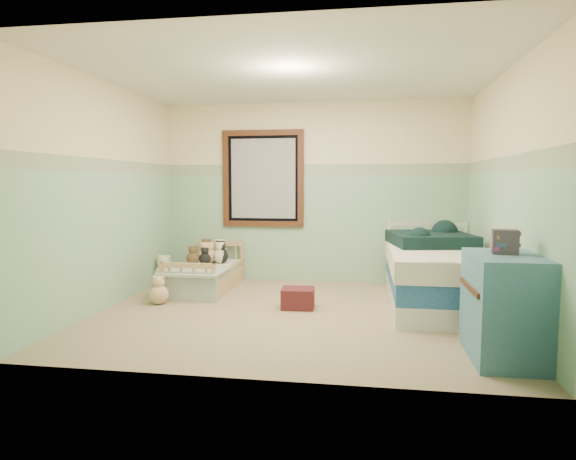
% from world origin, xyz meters
% --- Properties ---
extents(floor, '(4.20, 3.60, 0.02)m').
position_xyz_m(floor, '(0.00, 0.00, -0.01)').
color(floor, '#8A7C5B').
rests_on(floor, ground).
extents(ceiling, '(4.20, 3.60, 0.02)m').
position_xyz_m(ceiling, '(0.00, 0.00, 2.51)').
color(ceiling, silver).
rests_on(ceiling, wall_back).
extents(wall_back, '(4.20, 0.04, 2.50)m').
position_xyz_m(wall_back, '(0.00, 1.80, 1.25)').
color(wall_back, beige).
rests_on(wall_back, floor).
extents(wall_front, '(4.20, 0.04, 2.50)m').
position_xyz_m(wall_front, '(0.00, -1.80, 1.25)').
color(wall_front, beige).
rests_on(wall_front, floor).
extents(wall_left, '(0.04, 3.60, 2.50)m').
position_xyz_m(wall_left, '(-2.10, 0.00, 1.25)').
color(wall_left, beige).
rests_on(wall_left, floor).
extents(wall_right, '(0.04, 3.60, 2.50)m').
position_xyz_m(wall_right, '(2.10, 0.00, 1.25)').
color(wall_right, beige).
rests_on(wall_right, floor).
extents(wainscot_mint, '(4.20, 0.01, 1.50)m').
position_xyz_m(wainscot_mint, '(0.00, 1.79, 0.75)').
color(wainscot_mint, '#8EC19D').
rests_on(wainscot_mint, floor).
extents(border_strip, '(4.20, 0.01, 0.15)m').
position_xyz_m(border_strip, '(0.00, 1.79, 1.57)').
color(border_strip, '#43694C').
rests_on(border_strip, wall_back).
extents(window_frame, '(1.16, 0.06, 1.36)m').
position_xyz_m(window_frame, '(-0.70, 1.76, 1.45)').
color(window_frame, '#3E2313').
rests_on(window_frame, wall_back).
extents(window_blinds, '(0.92, 0.01, 1.12)m').
position_xyz_m(window_blinds, '(-0.70, 1.77, 1.45)').
color(window_blinds, '#B2B2B0').
rests_on(window_blinds, window_frame).
extents(toddler_bed_frame, '(0.70, 1.39, 0.18)m').
position_xyz_m(toddler_bed_frame, '(-1.33, 1.05, 0.09)').
color(toddler_bed_frame, '#AA7E50').
rests_on(toddler_bed_frame, floor).
extents(toddler_mattress, '(0.64, 1.33, 0.12)m').
position_xyz_m(toddler_mattress, '(-1.33, 1.05, 0.24)').
color(toddler_mattress, silver).
rests_on(toddler_mattress, toddler_bed_frame).
extents(patchwork_quilt, '(0.76, 0.70, 0.03)m').
position_xyz_m(patchwork_quilt, '(-1.33, 0.62, 0.31)').
color(patchwork_quilt, '#6482B1').
rests_on(patchwork_quilt, toddler_mattress).
extents(plush_bed_brown, '(0.21, 0.21, 0.21)m').
position_xyz_m(plush_bed_brown, '(-1.48, 1.55, 0.40)').
color(plush_bed_brown, brown).
rests_on(plush_bed_brown, toddler_mattress).
extents(plush_bed_white, '(0.21, 0.21, 0.21)m').
position_xyz_m(plush_bed_white, '(-1.28, 1.55, 0.40)').
color(plush_bed_white, white).
rests_on(plush_bed_white, toddler_mattress).
extents(plush_bed_tan, '(0.19, 0.19, 0.19)m').
position_xyz_m(plush_bed_tan, '(-1.43, 1.33, 0.39)').
color(plush_bed_tan, '#E5B882').
rests_on(plush_bed_tan, toddler_mattress).
extents(plush_bed_dark, '(0.19, 0.19, 0.19)m').
position_xyz_m(plush_bed_dark, '(-1.20, 1.33, 0.39)').
color(plush_bed_dark, black).
rests_on(plush_bed_dark, toddler_mattress).
extents(plush_floor_cream, '(0.28, 0.28, 0.28)m').
position_xyz_m(plush_floor_cream, '(-1.95, 1.17, 0.14)').
color(plush_floor_cream, beige).
rests_on(plush_floor_cream, floor).
extents(plush_floor_tan, '(0.22, 0.22, 0.22)m').
position_xyz_m(plush_floor_tan, '(-1.59, 0.17, 0.11)').
color(plush_floor_tan, '#E5B882').
rests_on(plush_floor_tan, floor).
extents(twin_bed_frame, '(1.03, 2.07, 0.22)m').
position_xyz_m(twin_bed_frame, '(1.55, 0.57, 0.11)').
color(twin_bed_frame, silver).
rests_on(twin_bed_frame, floor).
extents(twin_boxspring, '(1.03, 2.07, 0.22)m').
position_xyz_m(twin_boxspring, '(1.55, 0.57, 0.33)').
color(twin_boxspring, navy).
rests_on(twin_boxspring, twin_bed_frame).
extents(twin_mattress, '(1.08, 2.11, 0.22)m').
position_xyz_m(twin_mattress, '(1.55, 0.57, 0.55)').
color(twin_mattress, '#EFE6C9').
rests_on(twin_mattress, twin_boxspring).
extents(teal_blanket, '(1.02, 1.06, 0.14)m').
position_xyz_m(teal_blanket, '(1.50, 0.87, 0.73)').
color(teal_blanket, black).
rests_on(teal_blanket, twin_mattress).
extents(dresser, '(0.52, 0.83, 0.83)m').
position_xyz_m(dresser, '(1.83, -1.07, 0.41)').
color(dresser, teal).
rests_on(dresser, floor).
extents(book_stack, '(0.21, 0.17, 0.19)m').
position_xyz_m(book_stack, '(1.83, -1.01, 0.93)').
color(book_stack, brown).
rests_on(book_stack, dresser).
extents(red_pillow, '(0.38, 0.33, 0.22)m').
position_xyz_m(red_pillow, '(0.01, 0.24, 0.11)').
color(red_pillow, maroon).
rests_on(red_pillow, floor).
extents(floor_book, '(0.32, 0.29, 0.02)m').
position_xyz_m(floor_book, '(0.01, 0.59, 0.01)').
color(floor_book, yellow).
rests_on(floor_book, floor).
extents(extra_plush_0, '(0.20, 0.20, 0.20)m').
position_xyz_m(extra_plush_0, '(-1.26, 1.51, 0.40)').
color(extra_plush_0, black).
rests_on(extra_plush_0, toddler_mattress).
extents(extra_plush_1, '(0.17, 0.17, 0.17)m').
position_xyz_m(extra_plush_1, '(-1.53, 1.14, 0.39)').
color(extra_plush_1, brown).
rests_on(extra_plush_1, toddler_mattress).
extents(extra_plush_2, '(0.16, 0.16, 0.16)m').
position_xyz_m(extra_plush_2, '(-1.38, 1.18, 0.38)').
color(extra_plush_2, black).
rests_on(extra_plush_2, toddler_mattress).
extents(extra_plush_3, '(0.19, 0.19, 0.19)m').
position_xyz_m(extra_plush_3, '(-1.36, 1.36, 0.39)').
color(extra_plush_3, '#E5B882').
rests_on(extra_plush_3, toddler_mattress).
extents(extra_plush_4, '(0.20, 0.20, 0.20)m').
position_xyz_m(extra_plush_4, '(-1.21, 1.32, 0.40)').
color(extra_plush_4, beige).
rests_on(extra_plush_4, toddler_mattress).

